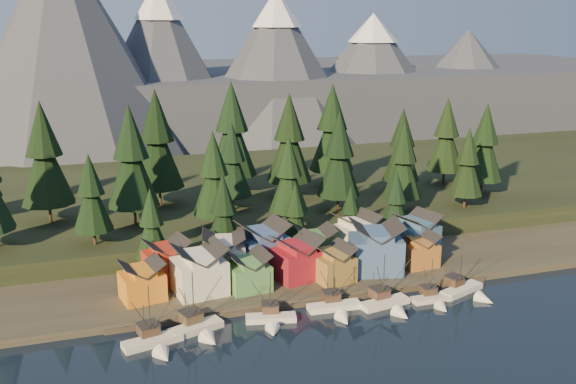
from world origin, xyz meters
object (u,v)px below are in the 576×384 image
object	(u,v)px
boat_3	(336,302)
boat_4	(389,298)
boat_5	(434,294)
house_front_1	(199,268)
house_back_1	(224,254)
boat_2	(271,314)
boat_0	(154,336)
boat_1	(199,321)
house_front_0	(142,279)
house_back_0	(167,260)
boat_6	(467,285)

from	to	relation	value
boat_3	boat_4	world-z (taller)	boat_4
boat_5	house_front_1	distance (m)	47.50
house_back_1	boat_4	bearing A→B (deg)	-26.52
boat_2	house_back_1	xyz separation A→B (m)	(-4.20, 21.20, 4.77)
boat_0	boat_2	bearing A→B (deg)	-6.92
boat_0	boat_3	xyz separation A→B (m)	(35.34, 3.29, -0.23)
house_front_1	house_back_1	bearing A→B (deg)	37.05
boat_1	house_front_0	distance (m)	17.40
boat_0	boat_3	world-z (taller)	boat_0
boat_0	boat_4	bearing A→B (deg)	-11.25
house_front_0	house_back_0	bearing A→B (deg)	40.25
boat_2	house_front_0	xyz separation A→B (m)	(-22.07, 15.09, 3.69)
boat_4	house_back_1	world-z (taller)	house_back_1
house_front_1	house_front_0	bearing A→B (deg)	169.35
boat_0	boat_3	distance (m)	35.49
house_back_0	boat_0	bearing A→B (deg)	-116.06
boat_1	boat_6	size ratio (longest dim) A/B	1.07
boat_6	house_back_0	distance (m)	62.73
boat_1	boat_2	world-z (taller)	boat_1
boat_4	house_back_0	distance (m)	46.53
boat_6	house_back_1	xyz separation A→B (m)	(-46.42, 21.12, 4.71)
boat_5	boat_1	bearing A→B (deg)	178.79
boat_6	house_back_1	bearing A→B (deg)	135.18
boat_5	house_front_0	xyz separation A→B (m)	(-55.74, 16.62, 3.81)
boat_0	boat_6	size ratio (longest dim) A/B	1.02
boat_5	boat_6	world-z (taller)	boat_6
boat_5	boat_6	xyz separation A→B (m)	(8.54, 1.61, 0.18)
boat_4	boat_6	size ratio (longest dim) A/B	1.00
boat_0	boat_5	bearing A→B (deg)	-12.40
boat_5	house_front_0	world-z (taller)	house_front_0
boat_3	boat_5	distance (m)	20.34
boat_0	house_front_0	bearing A→B (deg)	77.31
boat_3	house_front_1	bearing A→B (deg)	152.92
house_back_0	house_back_1	size ratio (longest dim) A/B	0.96
boat_4	house_back_0	size ratio (longest dim) A/B	1.15
boat_6	house_front_0	world-z (taller)	boat_6
boat_3	house_front_1	distance (m)	28.26
boat_1	house_front_0	size ratio (longest dim) A/B	1.35
boat_1	boat_4	size ratio (longest dim) A/B	1.06
boat_1	house_back_0	distance (m)	22.70
house_front_0	house_back_1	xyz separation A→B (m)	(17.86, 6.11, 1.08)
boat_3	house_back_0	bearing A→B (deg)	146.59
house_back_1	boat_0	bearing A→B (deg)	-115.21
boat_6	house_back_0	world-z (taller)	house_back_0
boat_2	boat_6	bearing A→B (deg)	12.26
house_front_0	house_back_0	distance (m)	9.39
boat_1	boat_4	bearing A→B (deg)	-19.64
boat_3	boat_4	size ratio (longest dim) A/B	1.01
boat_5	house_front_1	size ratio (longest dim) A/B	0.90
house_back_1	boat_2	bearing A→B (deg)	-67.25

